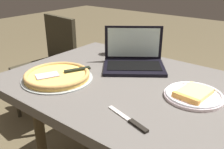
{
  "coord_description": "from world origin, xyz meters",
  "views": [
    {
      "loc": [
        -0.64,
        0.94,
        1.26
      ],
      "look_at": [
        0.04,
        0.07,
        0.79
      ],
      "focal_mm": 39.72,
      "sensor_mm": 36.0,
      "label": 1
    }
  ],
  "objects_px": {
    "table_knife": "(131,121)",
    "chair_near": "(51,62)",
    "drink_cup": "(111,47)",
    "laptop": "(134,59)",
    "pizza_plate": "(193,95)",
    "pizza_tray": "(57,76)",
    "dining_table": "(126,94)"
  },
  "relations": [
    {
      "from": "pizza_tray",
      "to": "chair_near",
      "type": "height_order",
      "value": "chair_near"
    },
    {
      "from": "dining_table",
      "to": "pizza_tray",
      "type": "xyz_separation_m",
      "value": [
        0.3,
        0.2,
        0.09
      ]
    },
    {
      "from": "table_knife",
      "to": "chair_near",
      "type": "xyz_separation_m",
      "value": [
        1.24,
        -0.61,
        -0.22
      ]
    },
    {
      "from": "laptop",
      "to": "chair_near",
      "type": "height_order",
      "value": "laptop"
    },
    {
      "from": "laptop",
      "to": "table_knife",
      "type": "xyz_separation_m",
      "value": [
        -0.31,
        0.48,
        -0.04
      ]
    },
    {
      "from": "dining_table",
      "to": "drink_cup",
      "type": "distance_m",
      "value": 0.46
    },
    {
      "from": "laptop",
      "to": "pizza_tray",
      "type": "xyz_separation_m",
      "value": [
        0.21,
        0.39,
        -0.02
      ]
    },
    {
      "from": "laptop",
      "to": "table_knife",
      "type": "bearing_deg",
      "value": 122.41
    },
    {
      "from": "pizza_plate",
      "to": "drink_cup",
      "type": "bearing_deg",
      "value": -21.14
    },
    {
      "from": "laptop",
      "to": "table_knife",
      "type": "distance_m",
      "value": 0.58
    },
    {
      "from": "dining_table",
      "to": "pizza_tray",
      "type": "height_order",
      "value": "pizza_tray"
    },
    {
      "from": "dining_table",
      "to": "laptop",
      "type": "xyz_separation_m",
      "value": [
        0.09,
        -0.2,
        0.12
      ]
    },
    {
      "from": "dining_table",
      "to": "drink_cup",
      "type": "height_order",
      "value": "drink_cup"
    },
    {
      "from": "table_knife",
      "to": "pizza_plate",
      "type": "bearing_deg",
      "value": -108.87
    },
    {
      "from": "drink_cup",
      "to": "chair_near",
      "type": "bearing_deg",
      "value": -2.06
    },
    {
      "from": "drink_cup",
      "to": "laptop",
      "type": "bearing_deg",
      "value": 158.05
    },
    {
      "from": "table_knife",
      "to": "pizza_tray",
      "type": "bearing_deg",
      "value": -10.0
    },
    {
      "from": "dining_table",
      "to": "table_knife",
      "type": "height_order",
      "value": "table_knife"
    },
    {
      "from": "chair_near",
      "to": "pizza_plate",
      "type": "bearing_deg",
      "value": 168.21
    },
    {
      "from": "chair_near",
      "to": "dining_table",
      "type": "bearing_deg",
      "value": 162.45
    },
    {
      "from": "dining_table",
      "to": "drink_cup",
      "type": "xyz_separation_m",
      "value": [
        0.33,
        -0.3,
        0.12
      ]
    },
    {
      "from": "pizza_plate",
      "to": "chair_near",
      "type": "bearing_deg",
      "value": -11.79
    },
    {
      "from": "table_knife",
      "to": "chair_near",
      "type": "relative_size",
      "value": 0.24
    },
    {
      "from": "dining_table",
      "to": "pizza_plate",
      "type": "distance_m",
      "value": 0.35
    },
    {
      "from": "pizza_tray",
      "to": "chair_near",
      "type": "distance_m",
      "value": 0.92
    },
    {
      "from": "drink_cup",
      "to": "dining_table",
      "type": "bearing_deg",
      "value": 138.3
    },
    {
      "from": "laptop",
      "to": "pizza_plate",
      "type": "xyz_separation_m",
      "value": [
        -0.42,
        0.16,
        -0.03
      ]
    },
    {
      "from": "table_knife",
      "to": "drink_cup",
      "type": "distance_m",
      "value": 0.81
    },
    {
      "from": "laptop",
      "to": "pizza_tray",
      "type": "distance_m",
      "value": 0.45
    },
    {
      "from": "pizza_plate",
      "to": "drink_cup",
      "type": "height_order",
      "value": "drink_cup"
    },
    {
      "from": "pizza_plate",
      "to": "drink_cup",
      "type": "xyz_separation_m",
      "value": [
        0.67,
        -0.26,
        0.03
      ]
    },
    {
      "from": "table_knife",
      "to": "laptop",
      "type": "bearing_deg",
      "value": -57.59
    }
  ]
}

